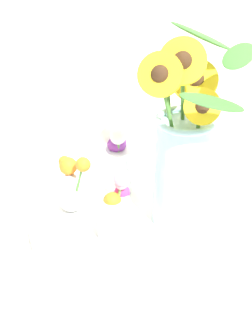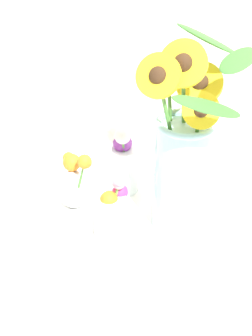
{
  "view_description": "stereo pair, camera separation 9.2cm",
  "coord_description": "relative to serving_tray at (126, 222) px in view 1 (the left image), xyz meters",
  "views": [
    {
      "loc": [
        0.12,
        -0.71,
        0.65
      ],
      "look_at": [
        -0.01,
        0.06,
        0.15
      ],
      "focal_mm": 50.0,
      "sensor_mm": 36.0,
      "label": 1
    },
    {
      "loc": [
        0.21,
        -0.69,
        0.65
      ],
      "look_at": [
        -0.01,
        0.06,
        0.15
      ],
      "focal_mm": 50.0,
      "sensor_mm": 36.0,
      "label": 2
    }
  ],
  "objects": [
    {
      "name": "ground_plane",
      "position": [
        0.01,
        -0.06,
        -0.01
      ],
      "size": [
        6.0,
        6.0,
        0.0
      ],
      "primitive_type": "plane",
      "color": "white"
    },
    {
      "name": "serving_tray",
      "position": [
        0.0,
        0.0,
        0.0
      ],
      "size": [
        0.41,
        0.41,
        0.02
      ],
      "color": "white",
      "rests_on": "ground_plane"
    },
    {
      "name": "vase_small_back",
      "position": [
        -0.04,
        0.1,
        0.09
      ],
      "size": [
        0.08,
        0.08,
        0.17
      ],
      "color": "white",
      "rests_on": "serving_tray"
    },
    {
      "name": "mason_jar_sunflowers",
      "position": [
        0.11,
        0.02,
        0.17
      ],
      "size": [
        0.21,
        0.25,
        0.4
      ],
      "color": "#9ED1D6",
      "rests_on": "serving_tray"
    },
    {
      "name": "vase_small_center",
      "position": [
        -0.01,
        -0.06,
        0.07
      ],
      "size": [
        0.07,
        0.08,
        0.15
      ],
      "color": "white",
      "rests_on": "serving_tray"
    },
    {
      "name": "vase_bulb_right",
      "position": [
        -0.12,
        0.01,
        0.07
      ],
      "size": [
        0.08,
        0.06,
        0.14
      ],
      "color": "white",
      "rests_on": "serving_tray"
    }
  ]
}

